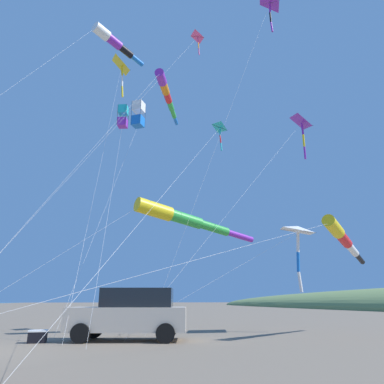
# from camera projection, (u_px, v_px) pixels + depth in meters

# --- Properties ---
(parked_car) EXTENTS (4.63, 2.91, 1.85)m
(parked_car) POSITION_uv_depth(u_px,v_px,m) (131.00, 313.00, 13.26)
(parked_car) COLOR beige
(parked_car) RESTS_ON ground_plane
(cooler_box) EXTENTS (0.62, 0.42, 0.42)m
(cooler_box) POSITION_uv_depth(u_px,v_px,m) (38.00, 336.00, 12.35)
(cooler_box) COLOR black
(cooler_box) RESTS_ON ground_plane
(kite_windsock_rainbow_low_near) EXTENTS (18.61, 9.28, 4.64)m
(kite_windsock_rainbow_low_near) POSITION_uv_depth(u_px,v_px,m) (342.00, 238.00, 15.21)
(kite_windsock_rainbow_low_near) COLOR yellow
(kite_windsock_rainbow_low_near) RESTS_ON ground_plane
(kite_delta_red_high_left) EXTENTS (7.96, 10.35, 10.89)m
(kite_delta_red_high_left) POSITION_uv_depth(u_px,v_px,m) (220.00, 128.00, 19.70)
(kite_delta_red_high_left) COLOR #1EB7C6
(kite_delta_red_high_left) RESTS_ON ground_plane
(kite_windsock_black_fish_shape) EXTENTS (13.89, 5.05, 6.05)m
(kite_windsock_black_fish_shape) POSITION_uv_depth(u_px,v_px,m) (183.00, 218.00, 17.78)
(kite_windsock_black_fish_shape) COLOR yellow
(kite_windsock_black_fish_shape) RESTS_ON ground_plane
(kite_delta_striped_overhead) EXTENTS (2.77, 14.23, 21.04)m
(kite_delta_striped_overhead) POSITION_uv_depth(u_px,v_px,m) (123.00, 66.00, 29.94)
(kite_delta_striped_overhead) COLOR yellow
(kite_delta_striped_overhead) RESTS_ON ground_plane
(kite_delta_checkered_midright) EXTENTS (10.06, 2.31, 5.10)m
(kite_delta_checkered_midright) POSITION_uv_depth(u_px,v_px,m) (298.00, 231.00, 17.60)
(kite_delta_checkered_midright) COLOR white
(kite_delta_checkered_midright) RESTS_ON ground_plane
(kite_delta_magenta_far_left) EXTENTS (13.48, 7.37, 14.22)m
(kite_delta_magenta_far_left) POSITION_uv_depth(u_px,v_px,m) (302.00, 122.00, 25.41)
(kite_delta_magenta_far_left) COLOR purple
(kite_delta_magenta_far_left) RESTS_ON ground_plane
(kite_windsock_long_streamer_left) EXTENTS (13.60, 13.18, 21.56)m
(kite_windsock_long_streamer_left) POSITION_uv_depth(u_px,v_px,m) (113.00, 41.00, 27.84)
(kite_windsock_long_streamer_left) COLOR white
(kite_windsock_long_streamer_left) RESTS_ON ground_plane
(kite_delta_yellow_midlevel) EXTENTS (11.87, 7.28, 20.03)m
(kite_delta_yellow_midlevel) POSITION_uv_depth(u_px,v_px,m) (197.00, 38.00, 25.74)
(kite_delta_yellow_midlevel) COLOR #EF4C93
(kite_delta_yellow_midlevel) RESTS_ON ground_plane
(kite_box_blue_topmost) EXTENTS (4.10, 8.19, 15.48)m
(kite_box_blue_topmost) POSITION_uv_depth(u_px,v_px,m) (138.00, 114.00, 26.05)
(kite_box_blue_topmost) COLOR white
(kite_box_blue_topmost) RESTS_ON ground_plane
(kite_box_green_low_center) EXTENTS (1.36, 8.00, 12.74)m
(kite_box_green_low_center) POSITION_uv_depth(u_px,v_px,m) (123.00, 117.00, 21.43)
(kite_box_green_low_center) COLOR #1EB7C6
(kite_box_green_low_center) RESTS_ON ground_plane
(kite_windsock_white_trailing) EXTENTS (9.48, 10.20, 13.59)m
(kite_windsock_white_trailing) POSITION_uv_depth(u_px,v_px,m) (166.00, 94.00, 21.37)
(kite_windsock_white_trailing) COLOR purple
(kite_windsock_white_trailing) RESTS_ON ground_plane
(kite_delta_teal_far_right) EXTENTS (9.14, 2.73, 21.53)m
(kite_delta_teal_far_right) POSITION_uv_depth(u_px,v_px,m) (270.00, 3.00, 24.47)
(kite_delta_teal_far_right) COLOR purple
(kite_delta_teal_far_right) RESTS_ON ground_plane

